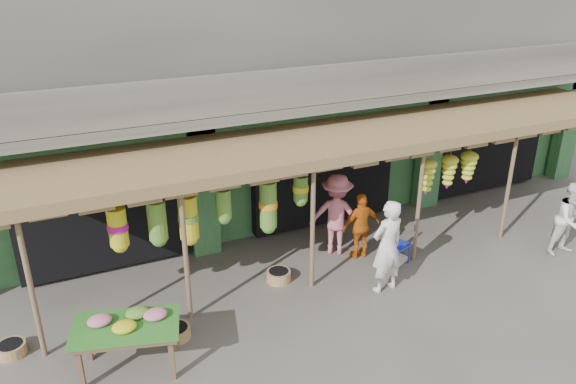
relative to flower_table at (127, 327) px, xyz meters
name	(u,v)px	position (x,y,z in m)	size (l,w,h in m)	color
ground	(369,265)	(5.23, 1.12, -0.80)	(80.00, 80.00, 0.00)	#514C47
building	(277,68)	(5.23, 5.99, 2.57)	(16.40, 6.80, 7.00)	gray
awning	(349,141)	(5.07, 1.92, 1.78)	(14.00, 2.70, 2.79)	brown
flower_table	(127,327)	(0.00, 0.00, 0.00)	(1.84, 1.37, 0.99)	brown
blue_chair	(394,240)	(5.77, 1.06, -0.27)	(0.57, 0.58, 0.94)	#1924A8
basket_left	(11,349)	(-1.77, 1.18, -0.70)	(0.49, 0.49, 0.20)	olive
basket_mid	(176,332)	(0.84, 0.47, -0.70)	(0.52, 0.52, 0.20)	#A18948
basket_right	(279,276)	(3.21, 1.38, -0.68)	(0.50, 0.50, 0.23)	olive
person_front	(387,247)	(4.99, 0.21, 0.17)	(0.70, 0.46, 1.93)	silver
person_right	(571,219)	(9.47, -0.24, 0.04)	(0.81, 0.63, 1.67)	white
person_vendor	(361,226)	(5.23, 1.54, -0.04)	(0.88, 0.37, 1.51)	#CC6113
person_shopper	(337,214)	(4.86, 1.96, 0.13)	(1.19, 0.69, 1.85)	#CA6B7A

